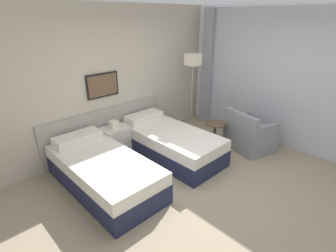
% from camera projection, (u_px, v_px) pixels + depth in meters
% --- Properties ---
extents(ground_plane, '(16.00, 16.00, 0.00)m').
position_uv_depth(ground_plane, '(204.00, 188.00, 4.09)').
color(ground_plane, gray).
extents(wall_headboard, '(10.00, 0.10, 2.70)m').
position_uv_depth(wall_headboard, '(117.00, 82.00, 5.02)').
color(wall_headboard, '#B7AD99').
rests_on(wall_headboard, ground_plane).
extents(wall_window, '(0.21, 4.66, 2.70)m').
position_uv_depth(wall_window, '(287.00, 80.00, 5.03)').
color(wall_window, white).
rests_on(wall_window, ground_plane).
extents(bed_near_door, '(0.97, 2.03, 0.64)m').
position_uv_depth(bed_near_door, '(103.00, 171.00, 4.04)').
color(bed_near_door, '#1E233D').
rests_on(bed_near_door, ground_plane).
extents(bed_near_window, '(0.97, 2.03, 0.64)m').
position_uv_depth(bed_near_window, '(170.00, 142.00, 4.96)').
color(bed_near_window, '#1E233D').
rests_on(bed_near_window, ground_plane).
extents(nightstand, '(0.49, 0.41, 0.69)m').
position_uv_depth(nightstand, '(115.00, 141.00, 4.99)').
color(nightstand, beige).
rests_on(nightstand, ground_plane).
extents(floor_lamp, '(0.27, 0.27, 1.74)m').
position_uv_depth(floor_lamp, '(193.00, 65.00, 5.60)').
color(floor_lamp, '#9E9993').
rests_on(floor_lamp, ground_plane).
extents(side_table, '(0.42, 0.42, 0.50)m').
position_uv_depth(side_table, '(215.00, 130.00, 5.27)').
color(side_table, brown).
rests_on(side_table, ground_plane).
extents(armchair, '(0.91, 0.97, 0.81)m').
position_uv_depth(armchair, '(249.00, 136.00, 5.19)').
color(armchair, gray).
rests_on(armchair, ground_plane).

